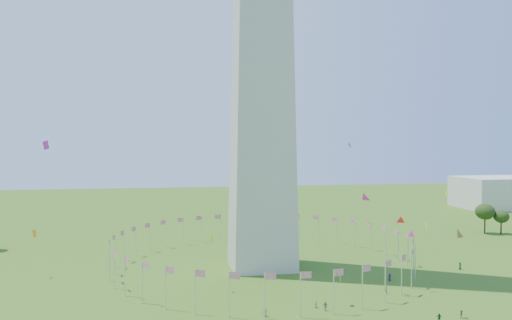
{
  "coord_description": "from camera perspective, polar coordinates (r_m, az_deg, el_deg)",
  "views": [
    {
      "loc": [
        -25.4,
        -82.6,
        33.99
      ],
      "look_at": [
        -4.26,
        35.0,
        29.82
      ],
      "focal_mm": 35.0,
      "sensor_mm": 36.0,
      "label": 1
    }
  ],
  "objects": [
    {
      "name": "gov_building_east_a",
      "position": [
        292.48,
        26.76,
        -3.31
      ],
      "size": [
        50.0,
        30.0,
        16.0
      ],
      "primitive_type": "cube",
      "color": "beige",
      "rests_on": "ground"
    },
    {
      "name": "kites_aloft",
      "position": [
        111.11,
        6.63,
        -5.8
      ],
      "size": [
        106.23,
        64.55,
        40.44
      ],
      "color": "#CC2699",
      "rests_on": "ground"
    },
    {
      "name": "flag_ring",
      "position": [
        138.19,
        0.65,
        -10.32
      ],
      "size": [
        80.24,
        80.24,
        9.0
      ],
      "color": "silver",
      "rests_on": "ground"
    }
  ]
}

